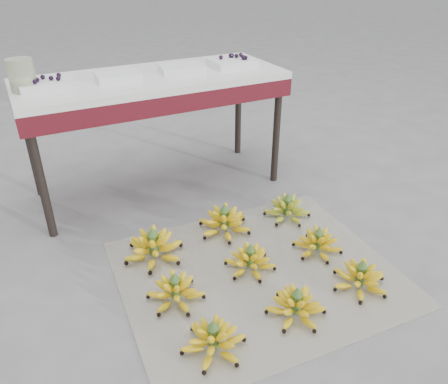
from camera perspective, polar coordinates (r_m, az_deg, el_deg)
name	(u,v)px	position (r m, az deg, el deg)	size (l,w,h in m)	color
ground	(232,273)	(2.10, 0.99, -10.49)	(60.00, 60.00, 0.00)	slate
newspaper_mat	(257,273)	(2.10, 4.35, -10.46)	(1.25, 1.05, 0.01)	white
bunch_front_left	(213,340)	(1.73, -1.39, -18.75)	(0.31, 0.31, 0.15)	yellow
bunch_front_center	(296,306)	(1.88, 9.39, -14.46)	(0.29, 0.29, 0.15)	yellow
bunch_front_right	(360,278)	(2.07, 17.34, -10.68)	(0.32, 0.32, 0.15)	yellow
bunch_mid_left	(175,291)	(1.93, -6.35, -12.71)	(0.27, 0.27, 0.15)	yellow
bunch_mid_center	(250,260)	(2.09, 3.43, -8.91)	(0.25, 0.25, 0.15)	yellow
bunch_mid_right	(318,243)	(2.24, 12.13, -6.54)	(0.25, 0.25, 0.15)	yellow
bunch_back_left	(154,247)	(2.17, -9.16, -7.13)	(0.33, 0.33, 0.18)	yellow
bunch_back_center	(225,222)	(2.33, 0.07, -3.96)	(0.32, 0.32, 0.17)	yellow
bunch_back_right	(287,209)	(2.48, 8.24, -2.23)	(0.27, 0.27, 0.16)	olive
vendor_table	(153,89)	(2.59, -9.24, 13.08)	(1.49, 0.60, 0.72)	black
tray_far_left	(47,84)	(2.45, -22.09, 12.92)	(0.27, 0.21, 0.06)	silver
tray_left	(118,76)	(2.51, -13.65, 14.47)	(0.24, 0.18, 0.04)	silver
tray_right	(182,68)	(2.61, -5.53, 15.77)	(0.27, 0.21, 0.04)	silver
tray_far_right	(233,62)	(2.73, 1.18, 16.57)	(0.27, 0.20, 0.07)	silver
glass_jar	(22,75)	(2.43, -24.90, 13.67)	(0.13, 0.13, 0.16)	beige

